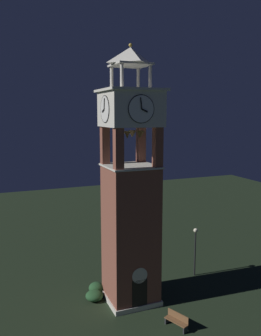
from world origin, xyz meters
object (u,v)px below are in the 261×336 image
Objects in this scene: park_bench at (177,320)px; trash_bin at (120,264)px; clock_tower at (131,201)px; lamp_post at (195,243)px.

trash_bin is at bearing 92.20° from park_bench.
park_bench is 2.06× the size of trash_bin.
lamp_post is (6.34, 1.52, -4.54)m from clock_tower.
trash_bin is (-5.30, 3.57, -2.40)m from lamp_post.
trash_bin is (1.04, 5.09, -6.94)m from clock_tower.
clock_tower is 8.67m from trash_bin.
lamp_post reaches higher than park_bench.
clock_tower reaches higher than trash_bin.
park_bench is 0.41× the size of lamp_post.
park_bench is at bearing -87.80° from trash_bin.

